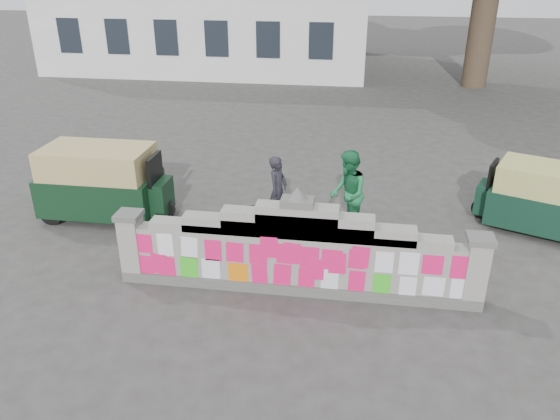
{
  "coord_description": "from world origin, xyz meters",
  "views": [
    {
      "loc": [
        0.95,
        -8.24,
        5.47
      ],
      "look_at": [
        -0.44,
        1.0,
        1.1
      ],
      "focal_mm": 35.0,
      "sensor_mm": 36.0,
      "label": 1
    }
  ],
  "objects": [
    {
      "name": "rickshaw_right",
      "position": [
        4.95,
        3.13,
        0.76
      ],
      "size": [
        2.73,
        2.03,
        1.47
      ],
      "rotation": [
        0.0,
        0.0,
        2.74
      ],
      "color": "#103021",
      "rests_on": "ground"
    },
    {
      "name": "cyclist_bike",
      "position": [
        -0.66,
        2.1,
        0.45
      ],
      "size": [
        1.8,
        1.04,
        0.9
      ],
      "primitive_type": "imported",
      "rotation": [
        0.0,
        0.0,
        1.29
      ],
      "color": "black",
      "rests_on": "ground"
    },
    {
      "name": "ground",
      "position": [
        0.0,
        0.0,
        0.0
      ],
      "size": [
        100.0,
        100.0,
        0.0
      ],
      "primitive_type": "plane",
      "color": "#383533",
      "rests_on": "ground"
    },
    {
      "name": "pedestrian",
      "position": [
        0.79,
        2.35,
        0.93
      ],
      "size": [
        0.82,
        0.99,
        1.87
      ],
      "primitive_type": "imported",
      "rotation": [
        0.0,
        0.0,
        -1.43
      ],
      "color": "#207844",
      "rests_on": "ground"
    },
    {
      "name": "cyclist_rider",
      "position": [
        -0.66,
        2.1,
        0.76
      ],
      "size": [
        0.5,
        0.63,
        1.52
      ],
      "primitive_type": "imported",
      "rotation": [
        0.0,
        0.0,
        1.29
      ],
      "color": "#232129",
      "rests_on": "ground"
    },
    {
      "name": "parapet_wall",
      "position": [
        -0.0,
        -0.01,
        0.75
      ],
      "size": [
        6.48,
        0.44,
        2.01
      ],
      "color": "#4C4C49",
      "rests_on": "ground"
    },
    {
      "name": "rickshaw_left",
      "position": [
        -4.69,
        2.41,
        0.86
      ],
      "size": [
        2.98,
        1.39,
        1.65
      ],
      "rotation": [
        0.0,
        0.0,
        -0.0
      ],
      "color": "black",
      "rests_on": "ground"
    }
  ]
}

